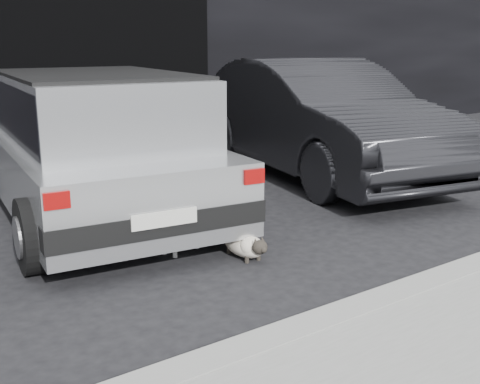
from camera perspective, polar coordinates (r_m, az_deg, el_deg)
ground at (r=6.30m, az=-6.44°, el=-3.43°), size 80.00×80.00×0.00m
building_facade at (r=11.92m, az=-17.32°, el=16.55°), size 34.00×4.00×5.00m
garage_opening at (r=10.05m, az=-13.02°, el=10.49°), size 4.00×0.10×2.60m
curb at (r=5.07m, az=18.89°, el=-7.88°), size 18.00×0.25×0.12m
silver_hatchback at (r=6.70m, az=-13.68°, el=4.89°), size 2.53×4.47×1.57m
second_car at (r=8.69m, az=7.32°, el=7.00°), size 2.71×5.22×1.64m
cat_siamese at (r=5.39m, az=0.60°, el=-5.12°), size 0.27×0.74×0.26m
cat_white at (r=5.59m, az=-5.39°, el=-3.82°), size 0.73×0.40×0.36m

